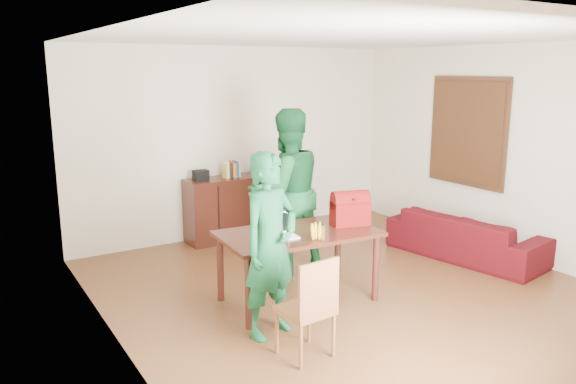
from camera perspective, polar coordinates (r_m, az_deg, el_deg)
room at (r=6.00m, az=6.39°, el=1.95°), size 5.20×5.70×2.90m
table at (r=5.80m, az=1.04°, el=-4.94°), size 1.67×1.02×0.75m
chair at (r=4.86m, az=1.86°, el=-13.59°), size 0.43×0.42×0.89m
person_near at (r=5.04m, az=-1.82°, el=-5.44°), size 0.70×0.56×1.69m
person_far at (r=6.58m, az=-0.16°, el=0.01°), size 0.99×0.79×1.95m
laptop at (r=5.56m, az=-0.73°, el=-4.24°), size 0.34×0.26×0.23m
bananas at (r=5.52m, az=2.89°, el=-4.51°), size 0.20×0.15×0.07m
bottle at (r=5.51m, az=3.51°, el=-4.02°), size 0.06×0.06×0.16m
red_bag at (r=6.04m, az=6.32°, el=-1.97°), size 0.44×0.33×0.29m
sofa at (r=7.59m, az=17.60°, el=-4.26°), size 1.10×2.08×0.58m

